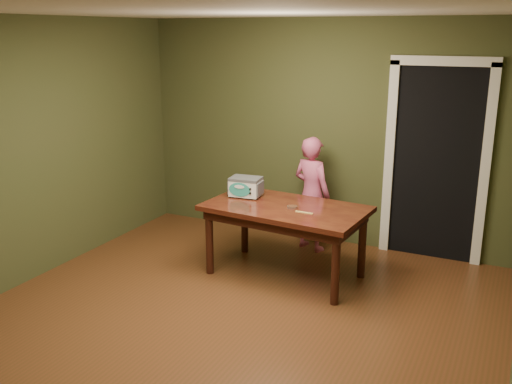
# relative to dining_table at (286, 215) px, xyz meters

# --- Properties ---
(floor) EXTENTS (5.00, 5.00, 0.00)m
(floor) POSITION_rel_dining_table_xyz_m (-0.05, -1.30, -0.65)
(floor) COLOR brown
(floor) RESTS_ON ground
(room_shell) EXTENTS (4.52, 5.02, 2.61)m
(room_shell) POSITION_rel_dining_table_xyz_m (-0.05, -1.30, 1.06)
(room_shell) COLOR #404323
(room_shell) RESTS_ON ground
(doorway) EXTENTS (1.10, 0.66, 2.25)m
(doorway) POSITION_rel_dining_table_xyz_m (1.25, 1.48, 0.41)
(doorway) COLOR black
(doorway) RESTS_ON ground
(dining_table) EXTENTS (1.67, 1.02, 0.75)m
(dining_table) POSITION_rel_dining_table_xyz_m (0.00, 0.00, 0.00)
(dining_table) COLOR #340F0B
(dining_table) RESTS_ON floor
(toy_oven) EXTENTS (0.36, 0.26, 0.21)m
(toy_oven) POSITION_rel_dining_table_xyz_m (-0.52, 0.13, 0.21)
(toy_oven) COLOR #4C4F54
(toy_oven) RESTS_ON dining_table
(baking_pan) EXTENTS (0.10, 0.10, 0.02)m
(baking_pan) POSITION_rel_dining_table_xyz_m (0.08, -0.03, 0.11)
(baking_pan) COLOR silver
(baking_pan) RESTS_ON dining_table
(spatula) EXTENTS (0.18, 0.03, 0.01)m
(spatula) POSITION_rel_dining_table_xyz_m (0.25, -0.13, 0.10)
(spatula) COLOR #DEBF60
(spatula) RESTS_ON dining_table
(child) EXTENTS (0.56, 0.45, 1.32)m
(child) POSITION_rel_dining_table_xyz_m (-0.03, 0.83, 0.01)
(child) COLOR #CE547F
(child) RESTS_ON floor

